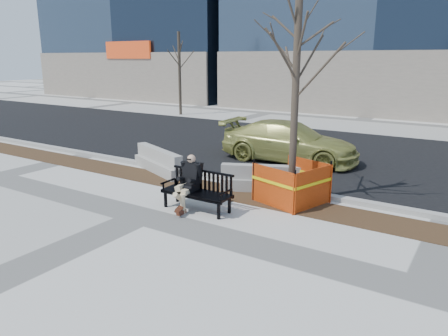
{
  "coord_description": "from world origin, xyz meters",
  "views": [
    {
      "loc": [
        6.64,
        -6.81,
        3.6
      ],
      "look_at": [
        1.23,
        1.62,
        0.98
      ],
      "focal_mm": 33.97,
      "sensor_mm": 36.0,
      "label": 1
    }
  ],
  "objects_px": {
    "sedan": "(289,161)",
    "jersey_barrier_left": "(159,172)",
    "tree_fence": "(291,201)",
    "jersey_barrier_right": "(267,191)",
    "bench": "(197,210)",
    "seated_man": "(190,207)"
  },
  "relations": [
    {
      "from": "sedan",
      "to": "jersey_barrier_left",
      "type": "distance_m",
      "value": 4.66
    },
    {
      "from": "tree_fence",
      "to": "jersey_barrier_right",
      "type": "xyz_separation_m",
      "value": [
        -0.92,
        0.48,
        0.0
      ]
    },
    {
      "from": "bench",
      "to": "tree_fence",
      "type": "xyz_separation_m",
      "value": [
        1.67,
        1.81,
        0.0
      ]
    },
    {
      "from": "sedan",
      "to": "seated_man",
      "type": "bearing_deg",
      "value": 176.14
    },
    {
      "from": "sedan",
      "to": "jersey_barrier_left",
      "type": "bearing_deg",
      "value": 137.6
    },
    {
      "from": "sedan",
      "to": "jersey_barrier_right",
      "type": "distance_m",
      "value": 3.68
    },
    {
      "from": "jersey_barrier_left",
      "to": "jersey_barrier_right",
      "type": "xyz_separation_m",
      "value": [
        3.89,
        0.07,
        0.0
      ]
    },
    {
      "from": "tree_fence",
      "to": "sedan",
      "type": "relative_size",
      "value": 1.12
    },
    {
      "from": "tree_fence",
      "to": "sedan",
      "type": "distance_m",
      "value": 4.45
    },
    {
      "from": "jersey_barrier_right",
      "to": "bench",
      "type": "bearing_deg",
      "value": -132.3
    },
    {
      "from": "bench",
      "to": "jersey_barrier_left",
      "type": "distance_m",
      "value": 3.84
    },
    {
      "from": "seated_man",
      "to": "jersey_barrier_left",
      "type": "distance_m",
      "value": 3.61
    },
    {
      "from": "bench",
      "to": "seated_man",
      "type": "relative_size",
      "value": 1.38
    },
    {
      "from": "tree_fence",
      "to": "jersey_barrier_left",
      "type": "bearing_deg",
      "value": 175.19
    },
    {
      "from": "seated_man",
      "to": "tree_fence",
      "type": "distance_m",
      "value": 2.61
    },
    {
      "from": "tree_fence",
      "to": "bench",
      "type": "bearing_deg",
      "value": -132.7
    },
    {
      "from": "seated_man",
      "to": "tree_fence",
      "type": "relative_size",
      "value": 0.24
    },
    {
      "from": "jersey_barrier_left",
      "to": "seated_man",
      "type": "bearing_deg",
      "value": -14.35
    },
    {
      "from": "bench",
      "to": "sedan",
      "type": "bearing_deg",
      "value": 91.47
    },
    {
      "from": "bench",
      "to": "tree_fence",
      "type": "bearing_deg",
      "value": 46.74
    },
    {
      "from": "sedan",
      "to": "jersey_barrier_left",
      "type": "xyz_separation_m",
      "value": [
        -2.93,
        -3.63,
        0.0
      ]
    },
    {
      "from": "bench",
      "to": "sedan",
      "type": "xyz_separation_m",
      "value": [
        -0.21,
        5.84,
        0.0
      ]
    }
  ]
}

